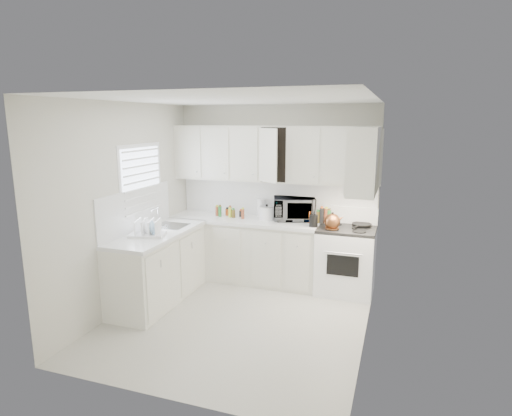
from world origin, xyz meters
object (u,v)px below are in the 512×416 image
at_px(tea_kettle, 332,220).
at_px(microwave, 294,206).
at_px(utensil_crock, 314,213).
at_px(rice_cooker, 267,212).
at_px(stove, 346,251).
at_px(dish_rack, 147,226).

distance_m(tea_kettle, microwave, 0.69).
height_order(tea_kettle, microwave, microwave).
distance_m(microwave, utensil_crock, 0.47).
height_order(microwave, utensil_crock, microwave).
bearing_deg(rice_cooker, stove, 14.71).
bearing_deg(tea_kettle, microwave, 141.16).
relative_size(tea_kettle, rice_cooker, 1.17).
relative_size(microwave, utensil_crock, 1.53).
bearing_deg(tea_kettle, dish_rack, -163.21).
distance_m(microwave, dish_rack, 2.11).
xyz_separation_m(tea_kettle, microwave, (-0.60, 0.33, 0.09)).
bearing_deg(rice_cooker, dish_rack, -114.43).
height_order(stove, utensil_crock, utensil_crock).
bearing_deg(utensil_crock, microwave, 137.92).
bearing_deg(dish_rack, stove, 11.17).
xyz_separation_m(stove, tea_kettle, (-0.18, -0.16, 0.47)).
xyz_separation_m(microwave, dish_rack, (-1.54, -1.44, -0.08)).
distance_m(tea_kettle, rice_cooker, 1.01).
xyz_separation_m(stove, rice_cooker, (-1.17, 0.05, 0.47)).
bearing_deg(stove, tea_kettle, -138.33).
height_order(rice_cooker, dish_rack, dish_rack).
height_order(tea_kettle, rice_cooker, tea_kettle).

